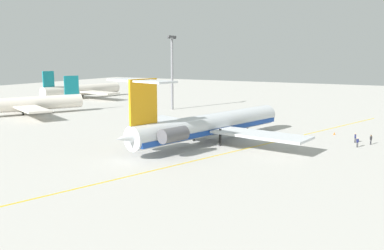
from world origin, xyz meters
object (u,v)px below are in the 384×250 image
ground_crew_near_nose (358,141)px  ground_crew_near_tail (355,137)px  light_mast (172,69)px  ground_crew_portside (371,138)px  safety_cone_wingtip (334,133)px  airliner_mid_left (19,104)px  airliner_mid_right (85,90)px  safety_cone_nose (205,117)px  main_jetliner (207,125)px

ground_crew_near_nose → ground_crew_near_tail: (3.92, 0.93, 0.02)m
ground_crew_near_tail → light_mast: (24.58, 54.36, 10.66)m
ground_crew_near_nose → ground_crew_portside: size_ratio=0.99×
safety_cone_wingtip → airliner_mid_left: bearing=98.6°
ground_crew_near_nose → safety_cone_wingtip: 11.78m
airliner_mid_right → safety_cone_nose: bearing=-101.7°
ground_crew_near_tail → safety_cone_nose: (13.30, 37.79, -0.88)m
ground_crew_near_tail → ground_crew_portside: bearing=130.0°
airliner_mid_left → safety_cone_wingtip: bearing=124.3°
ground_crew_portside → safety_cone_wingtip: size_ratio=3.28×
safety_cone_wingtip → light_mast: size_ratio=0.03×
airliner_mid_right → ground_crew_near_tail: (-36.76, -99.69, -1.90)m
airliner_mid_right → ground_crew_near_tail: bearing=-101.2°
airliner_mid_right → light_mast: (-12.18, -45.32, 8.76)m
safety_cone_nose → light_mast: size_ratio=0.03×
airliner_mid_left → safety_cone_nose: bearing=138.2°
ground_crew_near_nose → safety_cone_wingtip: bearing=29.7°
safety_cone_wingtip → main_jetliner: bearing=136.5°
safety_cone_nose → main_jetliner: bearing=-152.2°
airliner_mid_left → airliner_mid_right: size_ratio=0.93×
safety_cone_wingtip → airliner_mid_right: bearing=72.2°
airliner_mid_left → safety_cone_wingtip: airliner_mid_left is taller
main_jetliner → light_mast: 49.63m
safety_cone_wingtip → light_mast: light_mast is taller
airliner_mid_left → light_mast: 42.80m
ground_crew_near_tail → safety_cone_wingtip: 8.01m
safety_cone_nose → safety_cone_wingtip: bearing=-102.0°
light_mast → safety_cone_wingtip: bearing=-110.3°
main_jetliner → light_mast: size_ratio=1.97×
airliner_mid_right → ground_crew_near_nose: 108.55m
main_jetliner → airliner_mid_right: size_ratio=1.21×
light_mast → main_jetliner: bearing=-141.1°
airliner_mid_left → light_mast: (30.15, -29.07, 8.85)m
main_jetliner → ground_crew_near_nose: (9.57, -24.59, -2.24)m
airliner_mid_right → safety_cone_wingtip: size_ratio=63.04×
main_jetliner → ground_crew_near_nose: size_ratio=23.42×
safety_cone_nose → light_mast: bearing=55.8°
airliner_mid_right → ground_crew_portside: (-37.17, -102.40, -1.91)m
safety_cone_nose → light_mast: 23.13m
airliner_mid_left → light_mast: bearing=161.8°
airliner_mid_left → safety_cone_nose: 49.46m
ground_crew_near_tail → ground_crew_portside: size_ratio=1.01×
airliner_mid_right → ground_crew_near_nose: bearing=-102.9°
ground_crew_near_tail → airliner_mid_left: bearing=-37.7°
ground_crew_portside → ground_crew_near_nose: bearing=-64.5°
airliner_mid_left → safety_cone_wingtip: size_ratio=58.33×
safety_cone_nose → ground_crew_portside: bearing=-108.7°
main_jetliner → airliner_mid_left: size_ratio=1.31×
ground_crew_portside → safety_cone_nose: size_ratio=3.28×
main_jetliner → ground_crew_near_tail: size_ratio=23.05×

